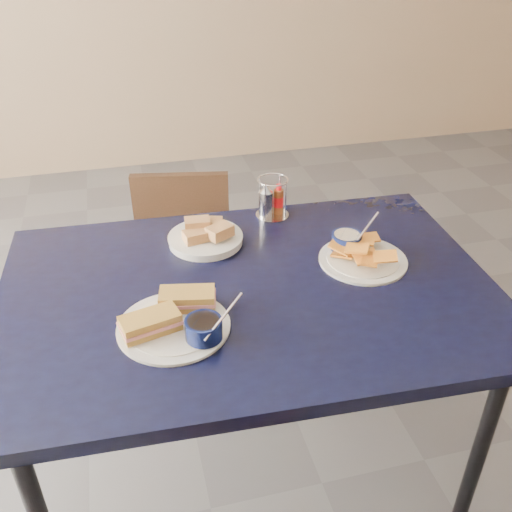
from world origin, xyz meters
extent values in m
plane|color=#504F54|center=(0.00, 0.00, 0.00)|extent=(6.00, 6.00, 0.00)
cube|color=black|center=(-0.21, -0.18, 0.73)|extent=(1.38, 0.95, 0.04)
cylinder|color=black|center=(0.37, -0.54, 0.35)|extent=(0.04, 0.04, 0.71)
cylinder|color=black|center=(-0.79, 0.18, 0.35)|extent=(0.04, 0.04, 0.71)
cylinder|color=black|center=(0.37, 0.18, 0.35)|extent=(0.04, 0.04, 0.71)
cube|color=black|center=(-0.33, 0.39, 0.37)|extent=(0.42, 0.41, 0.03)
cylinder|color=black|center=(-0.48, 0.25, 0.18)|extent=(0.03, 0.03, 0.36)
cylinder|color=black|center=(-0.19, 0.25, 0.18)|extent=(0.03, 0.03, 0.36)
cylinder|color=black|center=(-0.48, 0.53, 0.18)|extent=(0.03, 0.03, 0.36)
cylinder|color=black|center=(-0.19, 0.53, 0.18)|extent=(0.03, 0.03, 0.36)
cube|color=black|center=(-0.33, 0.55, 0.58)|extent=(0.37, 0.10, 0.38)
cylinder|color=white|center=(-0.43, -0.31, 0.75)|extent=(0.28, 0.28, 0.01)
cylinder|color=white|center=(-0.43, -0.31, 0.76)|extent=(0.23, 0.23, 0.00)
cube|color=#BA9042|center=(-0.49, -0.32, 0.78)|extent=(0.15, 0.10, 0.04)
cube|color=#DB8786|center=(-0.49, -0.32, 0.78)|extent=(0.16, 0.11, 0.01)
cube|color=#BA9042|center=(-0.39, -0.24, 0.78)|extent=(0.15, 0.10, 0.04)
cube|color=#DB8786|center=(-0.39, -0.24, 0.78)|extent=(0.16, 0.10, 0.01)
cylinder|color=#091035|center=(-0.37, -0.37, 0.79)|extent=(0.09, 0.09, 0.05)
cylinder|color=black|center=(-0.37, -0.37, 0.80)|extent=(0.08, 0.08, 0.01)
cylinder|color=silver|center=(-0.32, -0.39, 0.83)|extent=(0.11, 0.07, 0.08)
cylinder|color=white|center=(0.14, -0.14, 0.75)|extent=(0.26, 0.26, 0.01)
cylinder|color=white|center=(0.14, -0.14, 0.76)|extent=(0.21, 0.21, 0.00)
cube|color=orange|center=(0.08, -0.12, 0.76)|extent=(0.08, 0.08, 0.02)
cube|color=orange|center=(0.12, -0.09, 0.77)|extent=(0.05, 0.07, 0.02)
cube|color=orange|center=(0.13, -0.17, 0.77)|extent=(0.06, 0.05, 0.03)
cube|color=orange|center=(0.14, -0.09, 0.78)|extent=(0.07, 0.08, 0.02)
cube|color=orange|center=(0.08, -0.11, 0.78)|extent=(0.08, 0.08, 0.03)
cube|color=orange|center=(0.18, -0.08, 0.79)|extent=(0.07, 0.05, 0.01)
cube|color=orange|center=(0.13, -0.20, 0.79)|extent=(0.07, 0.08, 0.01)
cube|color=orange|center=(0.17, -0.21, 0.80)|extent=(0.07, 0.06, 0.03)
cube|color=orange|center=(0.15, -0.11, 0.80)|extent=(0.08, 0.07, 0.01)
cube|color=orange|center=(0.11, -0.16, 0.80)|extent=(0.08, 0.07, 0.02)
cylinder|color=#091035|center=(0.11, -0.08, 0.79)|extent=(0.09, 0.09, 0.05)
cylinder|color=beige|center=(0.11, -0.08, 0.80)|extent=(0.08, 0.08, 0.01)
cylinder|color=silver|center=(0.15, -0.10, 0.83)|extent=(0.11, 0.07, 0.08)
cylinder|color=white|center=(-0.29, 0.08, 0.76)|extent=(0.22, 0.22, 0.02)
cylinder|color=white|center=(-0.29, 0.08, 0.77)|extent=(0.18, 0.18, 0.00)
cube|color=tan|center=(-0.32, 0.06, 0.79)|extent=(0.08, 0.06, 0.03)
cube|color=tan|center=(-0.27, 0.11, 0.79)|extent=(0.09, 0.07, 0.03)
cube|color=tan|center=(-0.25, 0.05, 0.80)|extent=(0.09, 0.08, 0.03)
cube|color=tan|center=(-0.31, 0.10, 0.81)|extent=(0.08, 0.06, 0.03)
cylinder|color=silver|center=(-0.04, 0.19, 0.75)|extent=(0.11, 0.11, 0.01)
cylinder|color=silver|center=(-0.01, 0.23, 0.82)|extent=(0.01, 0.01, 0.13)
cylinder|color=silver|center=(-0.08, 0.23, 0.82)|extent=(0.01, 0.01, 0.13)
cylinder|color=silver|center=(-0.08, 0.16, 0.82)|extent=(0.01, 0.01, 0.13)
cylinder|color=silver|center=(-0.01, 0.16, 0.82)|extent=(0.01, 0.01, 0.13)
torus|color=silver|center=(-0.04, 0.19, 0.88)|extent=(0.10, 0.10, 0.00)
cylinder|color=silver|center=(-0.06, 0.19, 0.80)|extent=(0.05, 0.05, 0.08)
cone|color=silver|center=(-0.06, 0.19, 0.85)|extent=(0.04, 0.04, 0.02)
cylinder|color=brown|center=(-0.02, 0.20, 0.80)|extent=(0.03, 0.03, 0.08)
cylinder|color=red|center=(-0.02, 0.20, 0.80)|extent=(0.03, 0.03, 0.03)
cylinder|color=red|center=(-0.02, 0.20, 0.85)|extent=(0.02, 0.02, 0.02)
camera|label=1|loc=(-0.51, -1.41, 1.65)|focal=40.00mm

